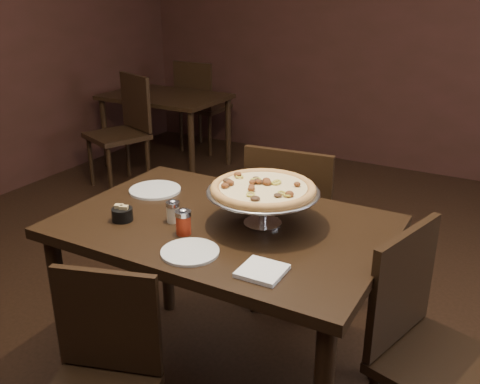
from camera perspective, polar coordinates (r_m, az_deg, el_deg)
The scene contains 16 objects.
room at distance 2.00m, azimuth 1.66°, elevation 11.28°, with size 6.04×7.04×2.84m.
dining_table at distance 2.26m, azimuth -1.74°, elevation -5.74°, with size 1.34×0.89×0.83m.
background_table at distance 5.36m, azimuth -7.97°, elevation 9.23°, with size 1.16×0.77×0.72m.
pizza_stand at distance 2.13m, azimuth 2.48°, elevation 0.31°, with size 0.46×0.46×0.19m.
parmesan_shaker at distance 2.21m, azimuth -7.16°, elevation -2.05°, with size 0.06×0.06×0.10m.
pepper_flake_shaker at distance 2.10m, azimuth -6.06°, elevation -3.19°, with size 0.06×0.06×0.11m.
packet_caddy at distance 2.26m, azimuth -12.45°, elevation -2.29°, with size 0.09×0.09×0.07m.
napkin_stack at distance 1.84m, azimuth 2.38°, elevation -8.41°, with size 0.15×0.15×0.02m, color white.
plate_left at distance 2.56m, azimuth -9.05°, elevation 0.22°, with size 0.24×0.24×0.01m, color silver.
plate_near at distance 1.97m, azimuth -5.35°, elevation -6.38°, with size 0.22×0.22×0.01m, color silver.
serving_spatula at distance 2.03m, azimuth 4.56°, elevation -1.01°, with size 0.14×0.14×0.02m.
chair_far at distance 2.91m, azimuth 5.74°, elevation -3.36°, with size 0.50×0.50×0.99m.
chair_near at distance 2.04m, azimuth -14.81°, elevation -18.92°, with size 0.49×0.49×0.84m.
chair_side at distance 2.17m, azimuth 19.33°, elevation -15.03°, with size 0.53×0.53×0.93m.
bg_chair_far at distance 5.83m, azimuth -4.28°, elevation 9.46°, with size 0.46×0.46×0.98m.
bg_chair_near at distance 4.91m, azimuth -12.24°, elevation 6.79°, with size 0.60×0.60×0.99m.
Camera 1 is at (0.98, -1.72, 1.76)m, focal length 40.00 mm.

